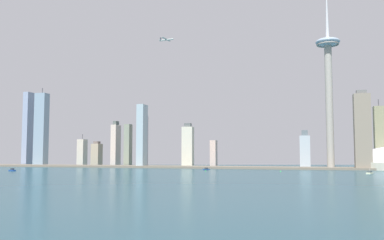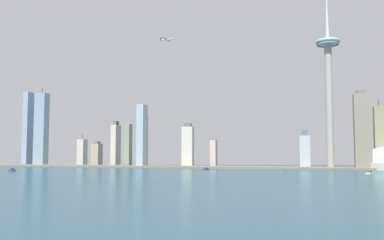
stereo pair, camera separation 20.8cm
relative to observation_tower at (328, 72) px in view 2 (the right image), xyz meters
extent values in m
plane|color=#204653|center=(-275.54, -481.59, -174.24)|extent=(6000.00, 6000.00, 0.00)
cube|color=#726859|center=(-275.54, -8.84, -172.45)|extent=(949.55, 62.70, 3.58)
cylinder|color=#A09C91|center=(0.00, 0.00, -58.93)|extent=(12.96, 12.96, 230.63)
ellipsoid|color=#99AEC4|center=(0.00, 0.00, 56.39)|extent=(43.39, 43.39, 14.15)
torus|color=#A09C91|center=(0.00, 0.00, 51.44)|extent=(39.71, 39.71, 2.83)
cone|color=silver|center=(0.00, 0.00, 118.68)|extent=(6.48, 6.48, 110.44)
cube|color=beige|center=(-273.26, 30.24, -133.47)|extent=(21.94, 16.84, 81.54)
cube|color=#565B5B|center=(-273.26, 30.24, -88.97)|extent=(13.16, 10.10, 7.45)
cube|color=gray|center=(88.63, 41.87, -117.03)|extent=(18.32, 17.65, 114.42)
cylinder|color=#4C4C51|center=(88.63, 41.87, -53.28)|extent=(1.60, 1.60, 13.10)
cube|color=#AA939A|center=(-379.89, 57.12, -119.99)|extent=(15.34, 12.35, 108.50)
cube|color=#5D4D6D|center=(-379.89, 57.12, -60.04)|extent=(9.20, 7.41, 11.38)
cube|color=#A7B6C1|center=(-43.98, 25.29, -143.76)|extent=(18.81, 20.02, 60.96)
cube|color=slate|center=(-43.98, 25.29, -108.18)|extent=(11.29, 12.01, 10.21)
cube|color=tan|center=(-500.18, 72.85, -149.55)|extent=(18.33, 22.54, 49.39)
cube|color=#655A56|center=(-500.18, 72.85, -122.13)|extent=(11.00, 13.52, 5.45)
cube|color=#8098AC|center=(-606.36, 15.71, -93.86)|extent=(25.68, 19.95, 160.75)
cylinder|color=#4C4C51|center=(-606.36, 15.71, -7.24)|extent=(1.60, 1.60, 12.50)
cube|color=beige|center=(-447.09, 59.56, -129.19)|extent=(12.29, 26.98, 90.10)
cube|color=#525C57|center=(-447.09, 59.56, -79.75)|extent=(7.38, 16.19, 8.77)
cube|color=#9BB3BE|center=(-360.13, -2.14, -111.25)|extent=(14.35, 26.59, 125.98)
cube|color=beige|center=(-551.11, 96.99, -143.99)|extent=(16.47, 21.02, 60.51)
cylinder|color=#4C4C51|center=(-551.11, 96.99, -107.66)|extent=(1.60, 1.60, 12.14)
cube|color=gray|center=(51.13, -25.10, -109.43)|extent=(27.15, 18.25, 129.63)
cube|color=slate|center=(51.13, -25.10, -41.47)|extent=(16.29, 10.95, 6.28)
cube|color=beige|center=(-227.78, 67.45, -146.84)|extent=(12.04, 20.26, 54.81)
cube|color=gray|center=(-406.14, 33.21, -129.50)|extent=(12.33, 17.14, 89.47)
cube|color=#8B9AB7|center=(-656.00, 36.22, -90.38)|extent=(13.29, 24.36, 167.72)
cube|color=#20488A|center=(-208.35, -83.98, -173.42)|extent=(10.67, 13.71, 1.65)
cube|color=#393B38|center=(-208.35, -83.98, -171.54)|extent=(5.56, 6.58, 2.10)
cylinder|color=silver|center=(-208.35, -83.98, -167.48)|extent=(0.24, 0.24, 6.03)
cube|color=navy|center=(-495.60, -213.70, -173.24)|extent=(15.78, 9.86, 2.00)
cube|color=#2B343C|center=(-495.60, -213.70, -170.89)|extent=(7.37, 5.37, 2.70)
cube|color=beige|center=(41.02, -160.62, -173.24)|extent=(11.48, 17.05, 2.01)
cube|color=#364146|center=(41.02, -160.62, -171.27)|extent=(6.44, 8.08, 1.92)
cylinder|color=silver|center=(41.02, -160.62, -168.07)|extent=(0.24, 0.24, 4.47)
cone|color=green|center=(-81.15, -125.70, -173.25)|extent=(1.99, 1.99, 1.99)
cone|color=green|center=(-195.42, -143.38, -173.20)|extent=(1.42, 1.42, 2.08)
cylinder|color=#B2BFBA|center=(-305.85, -13.69, 78.71)|extent=(29.87, 7.85, 2.79)
sphere|color=#B2BFBA|center=(-291.15, -16.25, 78.71)|extent=(2.79, 2.79, 2.79)
cube|color=#B2BFBA|center=(-305.85, -13.69, 79.96)|extent=(9.71, 33.27, 0.50)
cube|color=#B2BFBA|center=(-318.19, -11.55, 79.13)|extent=(4.82, 11.89, 0.40)
cube|color=#2D333D|center=(-318.19, -11.55, 82.60)|extent=(2.93, 0.99, 5.00)
camera|label=1|loc=(-45.92, -778.59, -144.85)|focal=38.71mm
camera|label=2|loc=(-45.72, -778.54, -144.85)|focal=38.71mm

